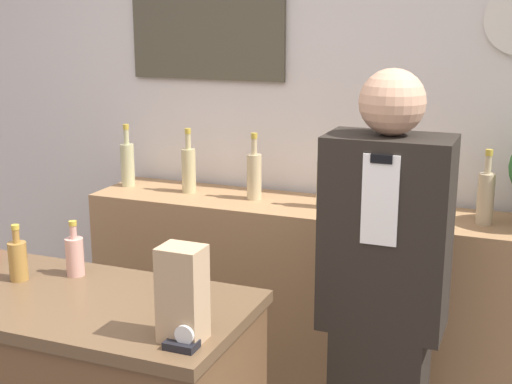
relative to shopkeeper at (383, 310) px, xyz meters
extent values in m
cube|color=silver|center=(-0.56, 0.90, 0.51)|extent=(5.20, 0.06, 2.70)
cube|color=#4A4635|center=(-1.08, 0.85, 0.91)|extent=(0.80, 0.02, 0.43)
cube|color=#9E754C|center=(-0.43, 0.63, -0.33)|extent=(2.14, 0.42, 1.01)
cube|color=brown|center=(-0.99, -0.54, 0.10)|extent=(1.35, 0.58, 0.04)
cube|color=black|center=(0.00, 0.00, 0.28)|extent=(0.42, 0.25, 0.68)
cube|color=white|center=(0.00, -0.13, 0.43)|extent=(0.12, 0.01, 0.30)
cube|color=black|center=(0.00, -0.13, 0.57)|extent=(0.07, 0.01, 0.03)
sphere|color=tan|center=(0.00, 0.00, 0.73)|extent=(0.22, 0.22, 0.22)
cube|color=tan|center=(-0.42, -0.69, 0.26)|extent=(0.12, 0.10, 0.27)
cube|color=black|center=(-0.40, -0.74, 0.13)|extent=(0.09, 0.06, 0.02)
cylinder|color=silver|center=(-0.39, -0.74, 0.17)|extent=(0.06, 0.02, 0.06)
cylinder|color=olive|center=(-1.16, -0.49, 0.19)|extent=(0.06, 0.06, 0.13)
cylinder|color=olive|center=(-1.16, -0.49, 0.28)|extent=(0.02, 0.02, 0.05)
cylinder|color=#B29933|center=(-1.16, -0.49, 0.31)|extent=(0.03, 0.03, 0.02)
cylinder|color=tan|center=(-1.01, -0.38, 0.19)|extent=(0.06, 0.06, 0.13)
cylinder|color=tan|center=(-1.01, -0.38, 0.28)|extent=(0.02, 0.02, 0.05)
cylinder|color=#B29933|center=(-1.01, -0.38, 0.31)|extent=(0.03, 0.03, 0.02)
cylinder|color=tan|center=(-1.43, 0.65, 0.28)|extent=(0.07, 0.07, 0.21)
cylinder|color=tan|center=(-1.43, 0.65, 0.42)|extent=(0.03, 0.03, 0.07)
cylinder|color=#B29933|center=(-1.43, 0.65, 0.47)|extent=(0.03, 0.03, 0.02)
cylinder|color=tan|center=(-1.08, 0.65, 0.28)|extent=(0.07, 0.07, 0.21)
cylinder|color=tan|center=(-1.08, 0.65, 0.42)|extent=(0.03, 0.03, 0.07)
cylinder|color=#B29933|center=(-1.08, 0.65, 0.47)|extent=(0.03, 0.03, 0.02)
cylinder|color=tan|center=(-0.74, 0.64, 0.28)|extent=(0.07, 0.07, 0.21)
cylinder|color=tan|center=(-0.74, 0.64, 0.42)|extent=(0.03, 0.03, 0.07)
cylinder|color=#B29933|center=(-0.74, 0.64, 0.47)|extent=(0.03, 0.03, 0.02)
cylinder|color=tan|center=(-0.40, 0.62, 0.28)|extent=(0.07, 0.07, 0.21)
cylinder|color=tan|center=(-0.40, 0.62, 0.42)|extent=(0.03, 0.03, 0.07)
cylinder|color=#B29933|center=(-0.40, 0.62, 0.47)|extent=(0.03, 0.03, 0.02)
cylinder|color=tan|center=(-0.06, 0.61, 0.28)|extent=(0.07, 0.07, 0.21)
cylinder|color=tan|center=(-0.06, 0.61, 0.42)|extent=(0.03, 0.03, 0.07)
cylinder|color=#B29933|center=(-0.06, 0.61, 0.47)|extent=(0.03, 0.03, 0.02)
cylinder|color=tan|center=(0.28, 0.62, 0.28)|extent=(0.07, 0.07, 0.21)
cylinder|color=tan|center=(0.28, 0.62, 0.42)|extent=(0.03, 0.03, 0.07)
cylinder|color=#B29933|center=(0.28, 0.62, 0.47)|extent=(0.03, 0.03, 0.02)
camera|label=1|loc=(0.45, -2.32, 1.02)|focal=50.00mm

